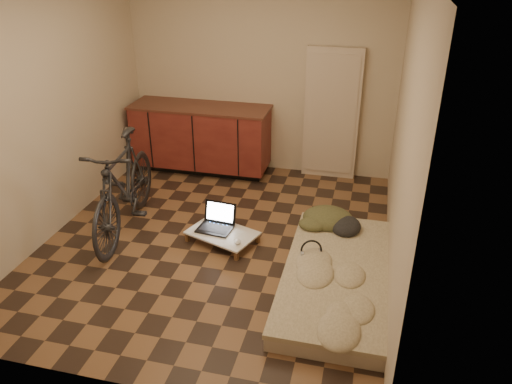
% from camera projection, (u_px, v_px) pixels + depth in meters
% --- Properties ---
extents(room_shell, '(3.50, 4.00, 2.60)m').
position_uv_depth(room_shell, '(212.00, 123.00, 4.70)').
color(room_shell, brown).
rests_on(room_shell, ground).
extents(cabinets, '(1.84, 0.62, 0.91)m').
position_uv_depth(cabinets, '(201.00, 138.00, 6.72)').
color(cabinets, black).
rests_on(cabinets, ground).
extents(appliance_panel, '(0.70, 0.10, 1.70)m').
position_uv_depth(appliance_panel, '(332.00, 114.00, 6.39)').
color(appliance_panel, beige).
rests_on(appliance_panel, ground).
extents(bicycle, '(0.77, 1.87, 1.17)m').
position_uv_depth(bicycle, '(123.00, 181.00, 5.22)').
color(bicycle, black).
rests_on(bicycle, ground).
extents(futon, '(0.95, 1.98, 0.17)m').
position_uv_depth(futon, '(337.00, 277.00, 4.57)').
color(futon, '#AE9E8B').
rests_on(futon, ground).
extents(clothing_pile, '(0.56, 0.47, 0.23)m').
position_uv_depth(clothing_pile, '(332.00, 215.00, 5.20)').
color(clothing_pile, '#404126').
rests_on(clothing_pile, futon).
extents(headphones, '(0.28, 0.26, 0.15)m').
position_uv_depth(headphones, '(311.00, 249.00, 4.69)').
color(headphones, black).
rests_on(headphones, futon).
extents(lap_desk, '(0.80, 0.65, 0.12)m').
position_uv_depth(lap_desk, '(222.00, 233.00, 5.22)').
color(lap_desk, brown).
rests_on(lap_desk, ground).
extents(laptop, '(0.39, 0.35, 0.24)m').
position_uv_depth(laptop, '(217.00, 223.00, 5.28)').
color(laptop, black).
rests_on(laptop, lap_desk).
extents(mouse, '(0.06, 0.10, 0.03)m').
position_uv_depth(mouse, '(238.00, 242.00, 5.01)').
color(mouse, silver).
rests_on(mouse, lap_desk).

